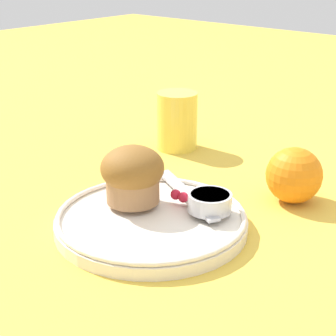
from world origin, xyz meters
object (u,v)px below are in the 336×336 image
muffin (131,175)px  orange_fruit (294,175)px  juice_glass (177,121)px  butter_knife (186,194)px

muffin → orange_fruit: bearing=53.6°
muffin → juice_glass: juice_glass is taller
muffin → butter_knife: muffin is taller
butter_knife → orange_fruit: 0.14m
muffin → juice_glass: size_ratio=0.82×
juice_glass → butter_knife: bearing=-46.8°
butter_knife → orange_fruit: bearing=79.0°
orange_fruit → juice_glass: bearing=166.7°
butter_knife → orange_fruit: (0.08, 0.11, 0.01)m
muffin → juice_glass: bearing=117.8°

